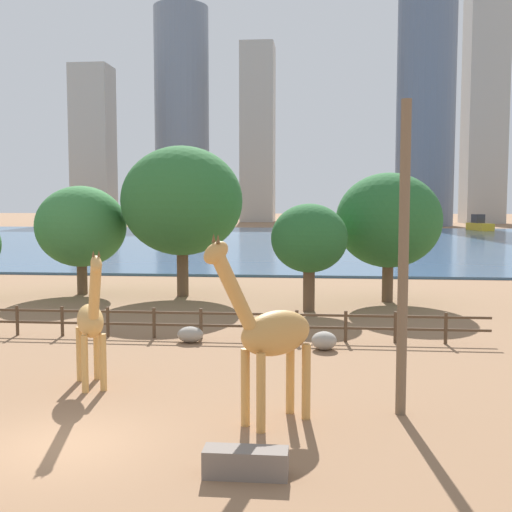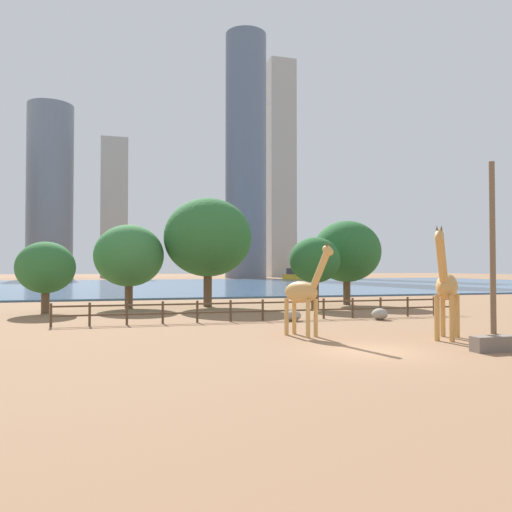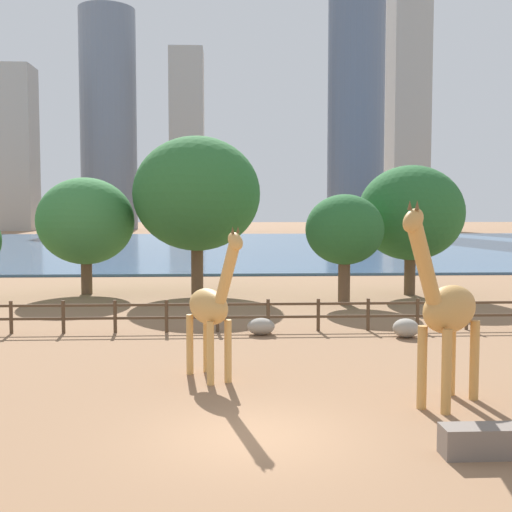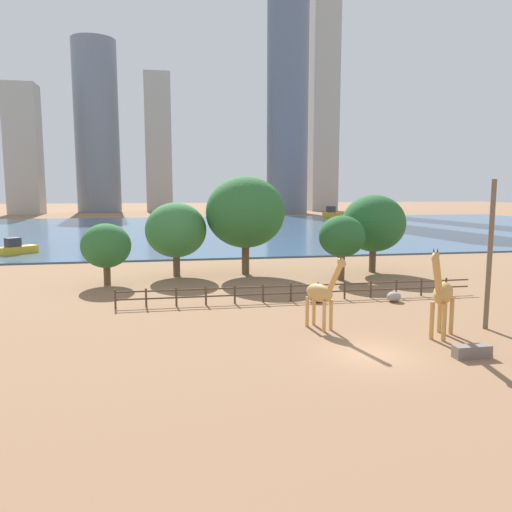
# 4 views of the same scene
# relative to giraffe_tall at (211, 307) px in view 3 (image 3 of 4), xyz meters

# --- Properties ---
(ground_plane) EXTENTS (400.00, 400.00, 0.00)m
(ground_plane) POSITION_rel_giraffe_tall_xyz_m (0.98, 75.26, -2.09)
(ground_plane) COLOR #8C6647
(harbor_water) EXTENTS (180.00, 86.00, 0.20)m
(harbor_water) POSITION_rel_giraffe_tall_xyz_m (0.98, 72.26, -1.99)
(harbor_water) COLOR #3D6084
(harbor_water) RESTS_ON ground
(giraffe_tall) EXTENTS (1.87, 2.91, 4.41)m
(giraffe_tall) POSITION_rel_giraffe_tall_xyz_m (0.00, 0.00, 0.00)
(giraffe_tall) COLOR tan
(giraffe_tall) RESTS_ON ground
(giraffe_companion) EXTENTS (2.91, 2.91, 5.04)m
(giraffe_companion) POSITION_rel_giraffe_tall_xyz_m (5.80, -2.78, 0.31)
(giraffe_companion) COLOR #C18C47
(giraffe_companion) RESTS_ON ground
(boulder_near_fence) EXTENTS (1.07, 0.88, 0.66)m
(boulder_near_fence) POSITION_rel_giraffe_tall_xyz_m (1.80, 6.57, -1.76)
(boulder_near_fence) COLOR gray
(boulder_near_fence) RESTS_ON ground
(boulder_by_pole) EXTENTS (0.99, 0.96, 0.72)m
(boulder_by_pole) POSITION_rel_giraffe_tall_xyz_m (7.29, 5.78, -1.73)
(boulder_by_pole) COLOR gray
(boulder_by_pole) RESTS_ON ground
(feeding_trough) EXTENTS (1.80, 0.60, 0.60)m
(feeding_trough) POSITION_rel_giraffe_tall_xyz_m (5.52, -6.03, -1.79)
(feeding_trough) COLOR #72665B
(feeding_trough) RESTS_ON ground
(enclosure_fence) EXTENTS (26.12, 0.14, 1.30)m
(enclosure_fence) POSITION_rel_giraffe_tall_xyz_m (0.60, 7.26, -1.33)
(enclosure_fence) COLOR #4C3826
(enclosure_fence) RESTS_ON ground
(tree_left_large) EXTENTS (4.03, 4.03, 5.68)m
(tree_left_large) POSITION_rel_giraffe_tall_xyz_m (6.56, 14.61, 1.74)
(tree_left_large) COLOR brown
(tree_left_large) RESTS_ON ground
(tree_center_broad) EXTENTS (6.02, 6.02, 7.43)m
(tree_center_broad) POSITION_rel_giraffe_tall_xyz_m (11.04, 18.13, 2.61)
(tree_center_broad) COLOR brown
(tree_center_broad) RESTS_ON ground
(tree_left_small) EXTENTS (5.57, 5.57, 6.75)m
(tree_left_small) POSITION_rel_giraffe_tall_xyz_m (-7.61, 19.41, 2.14)
(tree_left_small) COLOR brown
(tree_left_small) RESTS_ON ground
(tree_right_small) EXTENTS (7.34, 7.34, 9.13)m
(tree_right_small) POSITION_rel_giraffe_tall_xyz_m (-1.20, 19.24, 3.72)
(tree_right_small) COLOR brown
(tree_right_small) RESTS_ON ground
(boat_sailboat) EXTENTS (3.87, 7.31, 3.06)m
(boat_sailboat) POSITION_rel_giraffe_tall_xyz_m (37.77, 106.74, -0.85)
(boat_sailboat) COLOR gold
(boat_sailboat) RESTS_ON harbor_water
(skyline_tower_needle) EXTENTS (9.10, 10.62, 48.51)m
(skyline_tower_needle) POSITION_rel_giraffe_tall_xyz_m (-9.68, 159.61, 22.16)
(skyline_tower_needle) COLOR #ADA89E
(skyline_tower_needle) RESTS_ON ground
(skyline_block_central) EXTENTS (9.92, 9.35, 40.95)m
(skyline_block_central) POSITION_rel_giraffe_tall_xyz_m (-51.99, 146.55, 18.38)
(skyline_block_central) COLOR #ADA89E
(skyline_block_central) RESTS_ON ground
(skyline_tower_glass) EXTENTS (9.71, 10.80, 80.32)m
(skyline_tower_glass) POSITION_rel_giraffe_tall_xyz_m (49.68, 153.83, 38.07)
(skyline_tower_glass) COLOR #ADA89E
(skyline_tower_glass) RESTS_ON ground
(skyline_block_left) EXTENTS (13.36, 13.36, 79.83)m
(skyline_block_left) POSITION_rel_giraffe_tall_xyz_m (31.68, 134.49, 37.83)
(skyline_block_left) COLOR slate
(skyline_block_left) RESTS_ON ground
(skyline_block_right) EXTENTS (14.94, 14.94, 58.33)m
(skyline_block_right) POSITION_rel_giraffe_tall_xyz_m (-30.54, 157.44, 27.07)
(skyline_block_right) COLOR slate
(skyline_block_right) RESTS_ON ground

